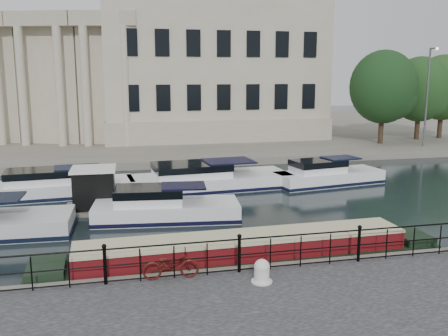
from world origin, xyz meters
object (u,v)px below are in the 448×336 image
(narrowboat, at_px, (244,259))
(harbour_hut, at_px, (94,191))
(bicycle, at_px, (171,265))
(mooring_bollard, at_px, (262,271))

(narrowboat, xyz_separation_m, harbour_hut, (-5.11, 8.80, 0.59))
(narrowboat, bearing_deg, bicycle, -151.49)
(harbour_hut, bearing_deg, mooring_bollard, -63.93)
(harbour_hut, bearing_deg, narrowboat, -57.88)
(narrowboat, distance_m, harbour_hut, 10.19)
(mooring_bollard, distance_m, narrowboat, 2.42)
(bicycle, height_order, mooring_bollard, bicycle)
(bicycle, relative_size, mooring_bollard, 2.40)
(bicycle, distance_m, mooring_bollard, 2.69)
(bicycle, relative_size, harbour_hut, 0.57)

